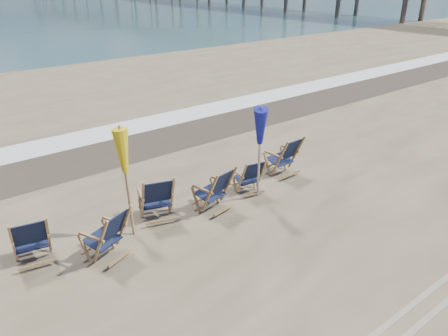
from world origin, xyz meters
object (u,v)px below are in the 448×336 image
object	(u,v)px
beach_chair_3	(229,186)
umbrella_yellow	(125,157)
beach_chair_0	(49,237)
beach_chair_2	(172,197)
beach_chair_4	(261,175)
beach_chair_1	(124,228)
beach_chair_5	(296,154)
umbrella_blue	(260,125)

from	to	relation	value
beach_chair_3	umbrella_yellow	xyz separation A→B (m)	(-2.19, 0.36, 1.13)
beach_chair_0	umbrella_yellow	distance (m)	1.93
umbrella_yellow	beach_chair_0	bearing A→B (deg)	177.95
beach_chair_0	beach_chair_2	distance (m)	2.50
beach_chair_4	umbrella_yellow	distance (m)	3.46
beach_chair_1	umbrella_yellow	size ratio (longest dim) A/B	0.49
beach_chair_0	beach_chair_5	world-z (taller)	beach_chair_5
beach_chair_4	umbrella_yellow	world-z (taller)	umbrella_yellow
beach_chair_4	beach_chair_3	bearing A→B (deg)	14.46
beach_chair_1	beach_chair_5	size ratio (longest dim) A/B	0.97
beach_chair_1	beach_chair_5	xyz separation A→B (m)	(5.04, 0.46, 0.02)
beach_chair_5	umbrella_blue	world-z (taller)	umbrella_blue
beach_chair_2	umbrella_yellow	world-z (taller)	umbrella_yellow
beach_chair_0	umbrella_blue	world-z (taller)	umbrella_blue
beach_chair_0	umbrella_yellow	size ratio (longest dim) A/B	0.47
beach_chair_0	beach_chair_1	distance (m)	1.31
beach_chair_2	umbrella_blue	bearing A→B (deg)	-178.06
beach_chair_4	umbrella_blue	xyz separation A→B (m)	(-0.37, -0.29, 1.38)
beach_chair_2	beach_chair_1	bearing A→B (deg)	35.52
beach_chair_4	umbrella_yellow	size ratio (longest dim) A/B	0.43
beach_chair_1	beach_chair_5	world-z (taller)	beach_chair_5
beach_chair_2	beach_chair_3	bearing A→B (deg)	-176.28
beach_chair_0	beach_chair_3	distance (m)	3.77
beach_chair_0	beach_chair_2	bearing A→B (deg)	-172.09
beach_chair_2	beach_chair_4	xyz separation A→B (m)	(2.29, -0.23, -0.08)
beach_chair_0	beach_chair_4	world-z (taller)	beach_chair_0
beach_chair_5	umbrella_yellow	xyz separation A→B (m)	(-4.67, 0.04, 1.11)
beach_chair_1	beach_chair_0	bearing A→B (deg)	-47.69
beach_chair_1	umbrella_blue	size ratio (longest dim) A/B	0.45
beach_chair_1	beach_chair_3	size ratio (longest dim) A/B	1.00
beach_chair_3	beach_chair_5	world-z (taller)	beach_chair_5
beach_chair_1	beach_chair_4	world-z (taller)	beach_chair_1
beach_chair_1	umbrella_blue	xyz separation A→B (m)	(3.23, -0.08, 1.31)
beach_chair_3	umbrella_yellow	distance (m)	2.49
beach_chair_3	beach_chair_5	xyz separation A→B (m)	(2.48, 0.32, 0.02)
beach_chair_0	beach_chair_2	size ratio (longest dim) A/B	0.95
beach_chair_0	beach_chair_3	xyz separation A→B (m)	(3.75, -0.41, 0.01)
beach_chair_0	beach_chair_4	xyz separation A→B (m)	(4.79, -0.35, -0.05)
beach_chair_3	umbrella_yellow	world-z (taller)	umbrella_yellow
beach_chair_2	beach_chair_4	world-z (taller)	beach_chair_2
beach_chair_3	beach_chair_4	size ratio (longest dim) A/B	1.14
beach_chair_5	umbrella_blue	bearing A→B (deg)	14.69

